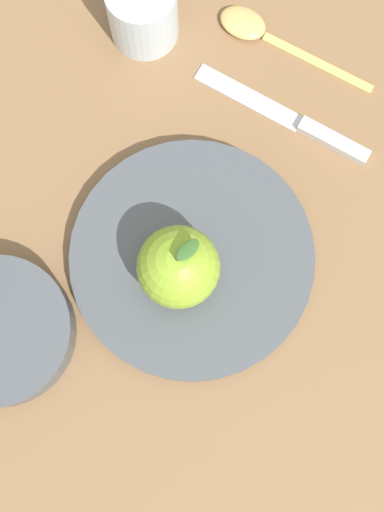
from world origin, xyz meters
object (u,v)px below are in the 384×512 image
Objects in this scene: cup at (142,9)px; knife at (298,122)px; dinner_plate at (192,258)px; spoon at (259,31)px; apple at (178,267)px.

knife is (0.07, -0.17, -0.03)m from cup.
dinner_plate is 1.40× the size of spoon.
cup is 0.18m from knife.
apple is 0.20m from knife.
dinner_plate is at bearing 21.54° from apple.
knife is at bearing -103.78° from spoon.
apple is 1.20× the size of cup.
dinner_plate is 1.28× the size of knife.
knife is at bearing 19.07° from apple.
apple is at bearing -116.14° from cup.
cup reaches higher than dinner_plate.
spoon is (0.09, -0.07, -0.03)m from cup.
cup is at bearing 67.15° from dinner_plate.
apple is at bearing -160.93° from knife.
cup reaches higher than knife.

